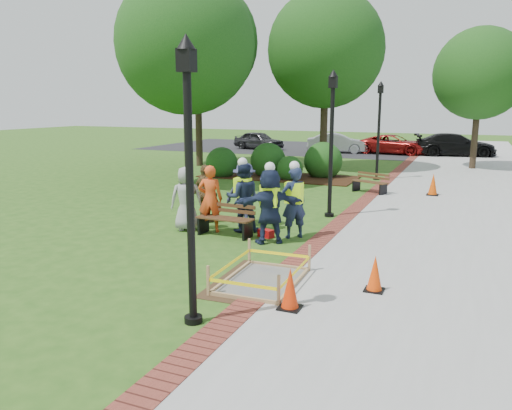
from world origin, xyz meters
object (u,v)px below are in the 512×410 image
at_px(hivis_worker_b, 294,200).
at_px(cone_front, 290,290).
at_px(wet_concrete_pad, 262,271).
at_px(lamp_near, 189,162).
at_px(hivis_worker_a, 270,204).
at_px(bench_near, 225,226).
at_px(hivis_worker_c, 243,195).

bearing_deg(hivis_worker_b, cone_front, -71.73).
bearing_deg(wet_concrete_pad, lamp_near, -98.84).
height_order(lamp_near, hivis_worker_b, lamp_near).
height_order(lamp_near, hivis_worker_a, lamp_near).
xyz_separation_m(lamp_near, hivis_worker_b, (-0.20, 5.31, -1.52)).
height_order(wet_concrete_pad, hivis_worker_b, hivis_worker_b).
relative_size(bench_near, hivis_worker_c, 0.77).
distance_m(wet_concrete_pad, cone_front, 1.32).
bearing_deg(cone_front, hivis_worker_a, 116.49).
xyz_separation_m(cone_front, hivis_worker_a, (-1.78, 3.57, 0.63)).
distance_m(cone_front, lamp_near, 2.67).
height_order(wet_concrete_pad, hivis_worker_c, hivis_worker_c).
distance_m(bench_near, lamp_near, 5.60).
distance_m(hivis_worker_a, hivis_worker_c, 1.31).
relative_size(lamp_near, hivis_worker_b, 2.20).
bearing_deg(hivis_worker_a, bench_near, 172.45).
distance_m(bench_near, cone_front, 4.84).
bearing_deg(wet_concrete_pad, bench_near, 128.03).
bearing_deg(bench_near, hivis_worker_a, -7.55).
xyz_separation_m(bench_near, hivis_worker_b, (1.66, 0.52, 0.70)).
distance_m(wet_concrete_pad, hivis_worker_b, 3.41).
height_order(hivis_worker_a, hivis_worker_c, hivis_worker_a).
height_order(cone_front, hivis_worker_b, hivis_worker_b).
bearing_deg(lamp_near, cone_front, 40.98).
bearing_deg(hivis_worker_a, lamp_near, -82.91).
xyz_separation_m(bench_near, hivis_worker_a, (1.28, -0.17, 0.72)).
bearing_deg(hivis_worker_c, wet_concrete_pad, -59.97).
bearing_deg(hivis_worker_b, wet_concrete_pad, -81.13).
bearing_deg(hivis_worker_c, hivis_worker_b, -3.29).
xyz_separation_m(wet_concrete_pad, bench_near, (-2.17, 2.78, 0.02)).
height_order(cone_front, hivis_worker_c, hivis_worker_c).
distance_m(lamp_near, hivis_worker_a, 4.89).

